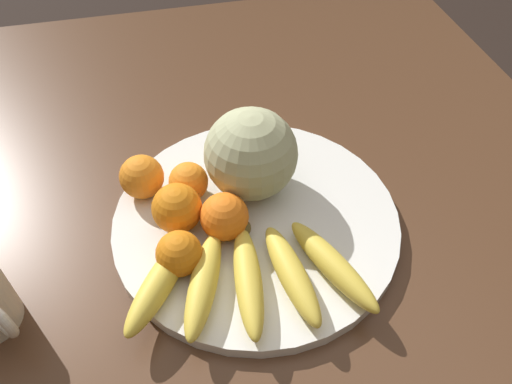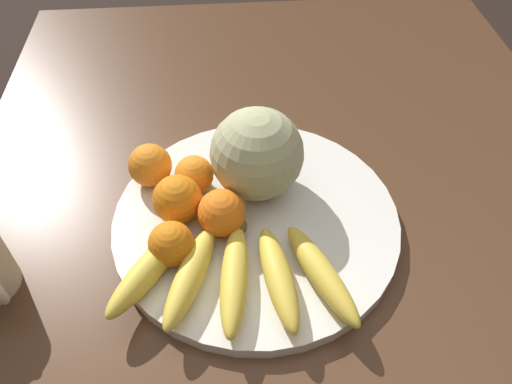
% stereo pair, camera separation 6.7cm
% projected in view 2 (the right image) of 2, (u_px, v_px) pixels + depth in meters
% --- Properties ---
extents(kitchen_table, '(1.41, 1.01, 0.72)m').
position_uv_depth(kitchen_table, '(296.00, 274.00, 0.77)').
color(kitchen_table, '#4C301E').
rests_on(kitchen_table, ground_plane).
extents(fruit_bowl, '(0.41, 0.41, 0.02)m').
position_uv_depth(fruit_bowl, '(256.00, 219.00, 0.71)').
color(fruit_bowl, white).
rests_on(fruit_bowl, kitchen_table).
extents(melon, '(0.13, 0.13, 0.13)m').
position_uv_depth(melon, '(257.00, 154.00, 0.70)').
color(melon, '#B2B789').
rests_on(melon, fruit_bowl).
extents(banana_bunch, '(0.18, 0.32, 0.04)m').
position_uv_depth(banana_bunch, '(234.00, 274.00, 0.62)').
color(banana_bunch, brown).
rests_on(banana_bunch, fruit_bowl).
extents(orange_front_left, '(0.07, 0.07, 0.07)m').
position_uv_depth(orange_front_left, '(177.00, 199.00, 0.68)').
color(orange_front_left, orange).
rests_on(orange_front_left, fruit_bowl).
extents(orange_front_right, '(0.06, 0.06, 0.06)m').
position_uv_depth(orange_front_right, '(194.00, 175.00, 0.72)').
color(orange_front_right, orange).
rests_on(orange_front_right, fruit_bowl).
extents(orange_mid_center, '(0.06, 0.06, 0.06)m').
position_uv_depth(orange_mid_center, '(171.00, 244.00, 0.64)').
color(orange_mid_center, orange).
rests_on(orange_mid_center, fruit_bowl).
extents(orange_back_left, '(0.06, 0.06, 0.06)m').
position_uv_depth(orange_back_left, '(150.00, 165.00, 0.73)').
color(orange_back_left, orange).
rests_on(orange_back_left, fruit_bowl).
extents(orange_back_right, '(0.07, 0.07, 0.07)m').
position_uv_depth(orange_back_right, '(222.00, 213.00, 0.67)').
color(orange_back_right, orange).
rests_on(orange_back_right, fruit_bowl).
extents(produce_tag, '(0.08, 0.04, 0.00)m').
position_uv_depth(produce_tag, '(207.00, 204.00, 0.72)').
color(produce_tag, white).
rests_on(produce_tag, fruit_bowl).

